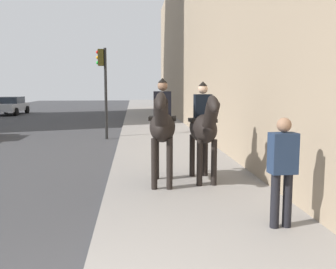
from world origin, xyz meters
TOP-DOWN VIEW (x-y plane):
  - mounted_horse_near at (5.28, -1.24)m, footprint 2.15×0.72m
  - mounted_horse_far at (5.51, -2.19)m, footprint 2.15×0.61m
  - pedestrian_greeting at (2.54, -2.86)m, footprint 0.29×0.42m
  - car_near_lane at (29.15, 9.31)m, footprint 4.44×2.11m
  - traffic_light_near_curb at (13.70, 0.65)m, footprint 0.20×0.44m

SIDE VIEW (x-z plane):
  - car_near_lane at x=29.15m, z-range 0.02..1.46m
  - pedestrian_greeting at x=2.54m, z-range 0.25..1.95m
  - mounted_horse_far at x=5.51m, z-range 0.24..2.51m
  - mounted_horse_near at x=5.28m, z-range 0.27..2.61m
  - traffic_light_near_curb at x=13.70m, z-range 0.66..4.55m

